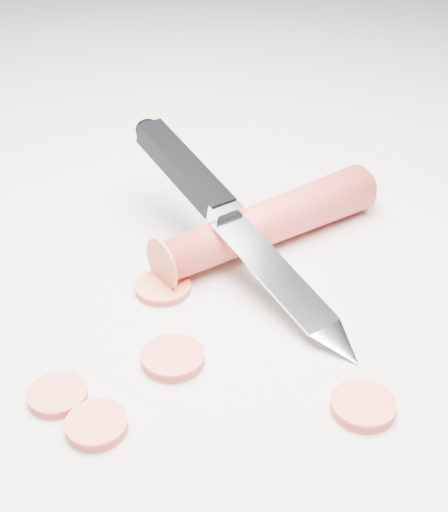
# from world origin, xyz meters

# --- Properties ---
(ground) EXTENTS (2.40, 2.40, 0.00)m
(ground) POSITION_xyz_m (0.00, 0.00, 0.00)
(ground) COLOR silver
(ground) RESTS_ON ground
(carrot) EXTENTS (0.14, 0.16, 0.03)m
(carrot) POSITION_xyz_m (0.02, 0.06, 0.02)
(carrot) COLOR red
(carrot) RESTS_ON ground
(carrot_slice_0) EXTENTS (0.03, 0.03, 0.01)m
(carrot_slice_0) POSITION_xyz_m (-0.06, -0.12, 0.00)
(carrot_slice_0) COLOR #EB5E3F
(carrot_slice_0) RESTS_ON ground
(carrot_slice_1) EXTENTS (0.04, 0.04, 0.01)m
(carrot_slice_1) POSITION_xyz_m (-0.01, -0.08, 0.00)
(carrot_slice_1) COLOR #EB5E3F
(carrot_slice_1) RESTS_ON ground
(carrot_slice_2) EXTENTS (0.04, 0.04, 0.01)m
(carrot_slice_2) POSITION_xyz_m (-0.04, -0.01, 0.00)
(carrot_slice_2) COLOR #EB5E3F
(carrot_slice_2) RESTS_ON ground
(carrot_slice_3) EXTENTS (0.03, 0.03, 0.01)m
(carrot_slice_3) POSITION_xyz_m (-0.03, -0.14, 0.00)
(carrot_slice_3) COLOR #EB5E3F
(carrot_slice_3) RESTS_ON ground
(carrot_slice_4) EXTENTS (0.03, 0.03, 0.01)m
(carrot_slice_4) POSITION_xyz_m (0.10, -0.09, 0.00)
(carrot_slice_4) COLOR #EB5E3F
(carrot_slice_4) RESTS_ON ground
(kitchen_knife) EXTENTS (0.20, 0.17, 0.07)m
(kitchen_knife) POSITION_xyz_m (0.00, 0.02, 0.04)
(kitchen_knife) COLOR silver
(kitchen_knife) RESTS_ON ground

